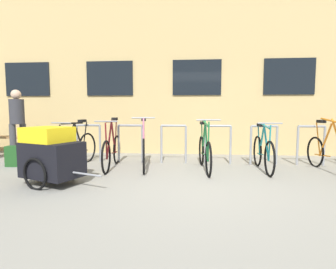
{
  "coord_description": "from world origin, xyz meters",
  "views": [
    {
      "loc": [
        -0.15,
        -4.02,
        1.18
      ],
      "look_at": [
        -0.64,
        1.6,
        0.68
      ],
      "focal_mm": 28.07,
      "sensor_mm": 36.0,
      "label": 1
    }
  ],
  "objects_px": {
    "bicycle_maroon": "(112,150)",
    "bicycle_teal": "(263,152)",
    "bicycle_green": "(205,152)",
    "bicycle_black": "(75,149)",
    "bike_trailer": "(51,154)",
    "person_by_bench": "(17,120)",
    "backpack": "(13,156)",
    "bicycle_orange": "(330,153)",
    "wooden_bench": "(2,141)",
    "bicycle_pink": "(144,149)"
  },
  "relations": [
    {
      "from": "bicycle_teal",
      "to": "bicycle_black",
      "type": "xyz_separation_m",
      "value": [
        -3.92,
        0.04,
        0.01
      ]
    },
    {
      "from": "bicycle_teal",
      "to": "person_by_bench",
      "type": "distance_m",
      "value": 5.54
    },
    {
      "from": "bike_trailer",
      "to": "backpack",
      "type": "height_order",
      "value": "bike_trailer"
    },
    {
      "from": "bicycle_teal",
      "to": "bicycle_black",
      "type": "bearing_deg",
      "value": 179.47
    },
    {
      "from": "bicycle_green",
      "to": "bicycle_pink",
      "type": "height_order",
      "value": "bicycle_pink"
    },
    {
      "from": "bicycle_black",
      "to": "bicycle_green",
      "type": "bearing_deg",
      "value": -2.26
    },
    {
      "from": "bicycle_maroon",
      "to": "bicycle_green",
      "type": "bearing_deg",
      "value": -0.9
    },
    {
      "from": "bicycle_orange",
      "to": "backpack",
      "type": "bearing_deg",
      "value": -179.96
    },
    {
      "from": "bicycle_maroon",
      "to": "bicycle_teal",
      "type": "distance_m",
      "value": 3.09
    },
    {
      "from": "wooden_bench",
      "to": "backpack",
      "type": "bearing_deg",
      "value": -46.34
    },
    {
      "from": "person_by_bench",
      "to": "wooden_bench",
      "type": "bearing_deg",
      "value": 141.5
    },
    {
      "from": "bicycle_pink",
      "to": "wooden_bench",
      "type": "height_order",
      "value": "bicycle_pink"
    },
    {
      "from": "bicycle_green",
      "to": "backpack",
      "type": "height_order",
      "value": "bicycle_green"
    },
    {
      "from": "bicycle_teal",
      "to": "wooden_bench",
      "type": "height_order",
      "value": "bicycle_teal"
    },
    {
      "from": "bicycle_maroon",
      "to": "bicycle_black",
      "type": "height_order",
      "value": "bicycle_maroon"
    },
    {
      "from": "bicycle_pink",
      "to": "bicycle_teal",
      "type": "bearing_deg",
      "value": -1.51
    },
    {
      "from": "bicycle_orange",
      "to": "bicycle_pink",
      "type": "xyz_separation_m",
      "value": [
        -3.68,
        0.14,
        0.01
      ]
    },
    {
      "from": "bicycle_pink",
      "to": "person_by_bench",
      "type": "xyz_separation_m",
      "value": [
        -3.06,
        0.38,
        0.58
      ]
    },
    {
      "from": "bicycle_maroon",
      "to": "bicycle_teal",
      "type": "bearing_deg",
      "value": 0.79
    },
    {
      "from": "person_by_bench",
      "to": "bicycle_teal",
      "type": "bearing_deg",
      "value": -4.6
    },
    {
      "from": "bicycle_orange",
      "to": "bicycle_maroon",
      "type": "relative_size",
      "value": 1.06
    },
    {
      "from": "bicycle_teal",
      "to": "person_by_bench",
      "type": "xyz_separation_m",
      "value": [
        -5.49,
        0.44,
        0.6
      ]
    },
    {
      "from": "bicycle_teal",
      "to": "bike_trailer",
      "type": "bearing_deg",
      "value": -160.05
    },
    {
      "from": "bicycle_orange",
      "to": "wooden_bench",
      "type": "bearing_deg",
      "value": 169.99
    },
    {
      "from": "bicycle_black",
      "to": "bicycle_pink",
      "type": "relative_size",
      "value": 0.95
    },
    {
      "from": "bicycle_orange",
      "to": "bicycle_black",
      "type": "distance_m",
      "value": 5.17
    },
    {
      "from": "bicycle_pink",
      "to": "backpack",
      "type": "relative_size",
      "value": 3.96
    },
    {
      "from": "bicycle_orange",
      "to": "wooden_bench",
      "type": "distance_m",
      "value": 7.94
    },
    {
      "from": "bicycle_orange",
      "to": "wooden_bench",
      "type": "relative_size",
      "value": 1.1
    },
    {
      "from": "bicycle_maroon",
      "to": "person_by_bench",
      "type": "relative_size",
      "value": 0.99
    },
    {
      "from": "bicycle_maroon",
      "to": "bicycle_black",
      "type": "bearing_deg",
      "value": 174.62
    },
    {
      "from": "wooden_bench",
      "to": "bike_trailer",
      "type": "bearing_deg",
      "value": -42.54
    },
    {
      "from": "bike_trailer",
      "to": "backpack",
      "type": "xyz_separation_m",
      "value": [
        -1.56,
        1.26,
        -0.27
      ]
    },
    {
      "from": "bicycle_orange",
      "to": "backpack",
      "type": "xyz_separation_m",
      "value": [
        -6.5,
        -0.0,
        -0.16
      ]
    },
    {
      "from": "bicycle_orange",
      "to": "backpack",
      "type": "distance_m",
      "value": 6.5
    },
    {
      "from": "bike_trailer",
      "to": "wooden_bench",
      "type": "height_order",
      "value": "bike_trailer"
    },
    {
      "from": "person_by_bench",
      "to": "backpack",
      "type": "bearing_deg",
      "value": -65.6
    },
    {
      "from": "bicycle_green",
      "to": "backpack",
      "type": "distance_m",
      "value": 4.09
    },
    {
      "from": "bicycle_orange",
      "to": "bike_trailer",
      "type": "relative_size",
      "value": 1.2
    },
    {
      "from": "bicycle_black",
      "to": "bike_trailer",
      "type": "relative_size",
      "value": 1.12
    },
    {
      "from": "bicycle_pink",
      "to": "wooden_bench",
      "type": "xyz_separation_m",
      "value": [
        -4.14,
        1.24,
        -0.02
      ]
    },
    {
      "from": "bicycle_maroon",
      "to": "bike_trailer",
      "type": "xyz_separation_m",
      "value": [
        -0.6,
        -1.3,
        0.11
      ]
    },
    {
      "from": "bicycle_pink",
      "to": "person_by_bench",
      "type": "height_order",
      "value": "person_by_bench"
    },
    {
      "from": "bicycle_green",
      "to": "wooden_bench",
      "type": "distance_m",
      "value": 5.58
    },
    {
      "from": "bicycle_maroon",
      "to": "person_by_bench",
      "type": "distance_m",
      "value": 2.52
    },
    {
      "from": "bicycle_maroon",
      "to": "wooden_bench",
      "type": "relative_size",
      "value": 1.04
    },
    {
      "from": "bicycle_orange",
      "to": "bike_trailer",
      "type": "bearing_deg",
      "value": -165.63
    },
    {
      "from": "bicycle_green",
      "to": "backpack",
      "type": "relative_size",
      "value": 3.91
    },
    {
      "from": "bike_trailer",
      "to": "backpack",
      "type": "bearing_deg",
      "value": 141.09
    },
    {
      "from": "bicycle_orange",
      "to": "wooden_bench",
      "type": "xyz_separation_m",
      "value": [
        -7.82,
        1.38,
        -0.01
      ]
    }
  ]
}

